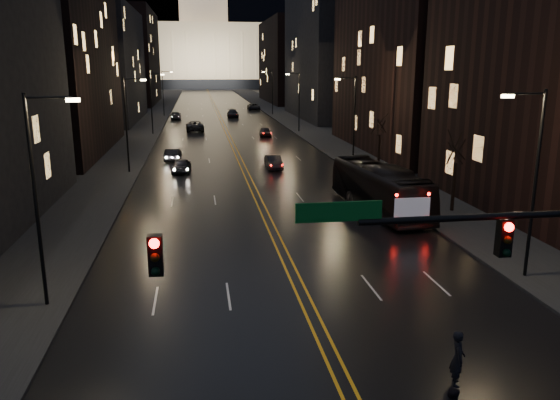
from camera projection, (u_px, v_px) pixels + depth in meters
name	position (u px, v px, depth m)	size (l,w,h in m)	color
road	(214.00, 105.00, 139.99)	(20.00, 320.00, 0.02)	black
sidewalk_left	(159.00, 106.00, 137.95)	(8.00, 320.00, 0.16)	black
sidewalk_right	(268.00, 104.00, 142.00)	(8.00, 320.00, 0.16)	black
center_line	(214.00, 105.00, 139.99)	(0.62, 320.00, 0.01)	orange
building_left_mid	(43.00, 28.00, 60.64)	(12.00, 30.00, 28.00)	black
building_left_far	(102.00, 65.00, 98.08)	(12.00, 34.00, 20.00)	black
building_left_dist	(132.00, 57.00, 143.68)	(12.00, 40.00, 24.00)	black
building_right_mid	(330.00, 49.00, 103.43)	(12.00, 34.00, 26.00)	black
building_right_dist	(289.00, 62.00, 149.98)	(12.00, 40.00, 22.00)	black
capitol	(205.00, 49.00, 251.06)	(90.00, 50.00, 58.50)	black
streetlamp_right_near	(532.00, 175.00, 25.15)	(2.13, 0.25, 9.00)	black
streetlamp_left_near	(39.00, 191.00, 22.02)	(2.13, 0.25, 9.00)	black
streetlamp_right_mid	(353.00, 117.00, 53.94)	(2.13, 0.25, 9.00)	black
streetlamp_left_mid	(128.00, 120.00, 50.82)	(2.13, 0.25, 9.00)	black
streetlamp_right_far	(298.00, 99.00, 82.74)	(2.13, 0.25, 9.00)	black
streetlamp_left_far	(152.00, 100.00, 79.62)	(2.13, 0.25, 9.00)	black
streetlamp_right_dist	(272.00, 90.00, 111.54)	(2.13, 0.25, 9.00)	black
streetlamp_left_dist	(164.00, 91.00, 108.41)	(2.13, 0.25, 9.00)	black
tree_right_mid	(457.00, 148.00, 37.12)	(2.40, 2.40, 6.65)	black
tree_right_far	(380.00, 124.00, 52.47)	(2.40, 2.40, 6.65)	black
bus	(379.00, 188.00, 38.18)	(2.77, 11.82, 3.29)	black
oncoming_car_a	(181.00, 165.00, 52.19)	(1.70, 4.23, 1.44)	black
oncoming_car_b	(173.00, 155.00, 58.80)	(1.40, 4.01, 1.32)	black
oncoming_car_c	(195.00, 126.00, 85.07)	(2.66, 5.78, 1.61)	black
oncoming_car_d	(176.00, 115.00, 104.12)	(1.97, 4.85, 1.41)	black
receding_car_a	(274.00, 162.00, 54.11)	(1.40, 4.03, 1.33)	black
receding_car_b	(265.00, 132.00, 78.58)	(1.62, 4.04, 1.38)	black
receding_car_c	(233.00, 114.00, 107.10)	(2.14, 5.25, 1.52)	black
receding_car_d	(254.00, 107.00, 125.22)	(2.51, 5.44, 1.51)	black
pedestrian_a	(458.00, 358.00, 17.39)	(0.69, 0.45, 1.88)	black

